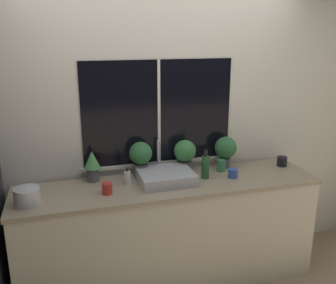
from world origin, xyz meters
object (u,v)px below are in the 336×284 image
object	(u,v)px
potted_plant_far_left	(92,164)
mug_black	(282,161)
mug_green	(221,166)
kettle	(27,196)
sink	(165,176)
mug_red	(107,188)
mug_blue	(233,173)
soap_bottle	(127,177)
potted_plant_center_left	(141,156)
bottle_tall	(205,167)
potted_plant_center_right	(185,153)
potted_plant_far_right	(226,149)

from	to	relation	value
potted_plant_far_left	mug_black	bearing A→B (deg)	-3.93
potted_plant_far_left	mug_green	distance (m)	1.12
kettle	potted_plant_far_left	bearing A→B (deg)	33.03
sink	kettle	bearing A→B (deg)	-172.42
mug_red	mug_blue	bearing A→B (deg)	2.05
sink	potted_plant_far_left	world-z (taller)	sink
soap_bottle	mug_red	bearing A→B (deg)	-142.18
sink	mug_blue	xyz separation A→B (m)	(0.57, -0.08, -0.01)
potted_plant_center_left	soap_bottle	world-z (taller)	potted_plant_center_left
mug_black	kettle	bearing A→B (deg)	-174.75
mug_blue	potted_plant_center_left	bearing A→B (deg)	161.08
bottle_tall	kettle	distance (m)	1.41
mug_green	sink	bearing A→B (deg)	-170.43
potted_plant_center_right	kettle	world-z (taller)	potted_plant_center_right
potted_plant_far_left	potted_plant_center_left	size ratio (longest dim) A/B	0.86
sink	mug_blue	bearing A→B (deg)	-7.58
potted_plant_far_right	mug_blue	size ratio (longest dim) A/B	3.45
potted_plant_far_left	kettle	xyz separation A→B (m)	(-0.49, -0.32, -0.08)
mug_black	mug_red	xyz separation A→B (m)	(-1.63, -0.17, -0.00)
sink	potted_plant_far_right	bearing A→B (deg)	16.07
potted_plant_center_left	mug_red	bearing A→B (deg)	-138.31
potted_plant_far_right	kettle	bearing A→B (deg)	-169.25
mug_red	mug_blue	size ratio (longest dim) A/B	1.03
potted_plant_far_right	mug_green	size ratio (longest dim) A/B	2.74
sink	mug_red	xyz separation A→B (m)	(-0.49, -0.11, -0.00)
potted_plant_far_left	sink	bearing A→B (deg)	-17.22
soap_bottle	mug_black	size ratio (longest dim) A/B	1.57
soap_bottle	mug_black	bearing A→B (deg)	1.27
sink	potted_plant_far_left	distance (m)	0.61
mug_black	kettle	world-z (taller)	kettle
potted_plant_center_left	mug_red	xyz separation A→B (m)	(-0.33, -0.29, -0.13)
potted_plant_center_right	mug_blue	bearing A→B (deg)	-36.28
potted_plant_center_right	mug_red	world-z (taller)	potted_plant_center_right
soap_bottle	mug_red	xyz separation A→B (m)	(-0.18, -0.14, -0.02)
mug_blue	kettle	bearing A→B (deg)	-177.72
kettle	mug_red	bearing A→B (deg)	2.71
potted_plant_center_right	kettle	bearing A→B (deg)	-166.13
mug_green	mug_blue	xyz separation A→B (m)	(0.03, -0.17, -0.01)
mug_black	mug_blue	xyz separation A→B (m)	(-0.56, -0.14, -0.01)
potted_plant_center_right	potted_plant_far_right	bearing A→B (deg)	0.00
mug_red	mug_blue	xyz separation A→B (m)	(1.07, 0.04, -0.01)
mug_red	bottle_tall	bearing A→B (deg)	6.02
sink	soap_bottle	size ratio (longest dim) A/B	3.14
soap_bottle	mug_blue	bearing A→B (deg)	-6.75
potted_plant_far_left	kettle	size ratio (longest dim) A/B	1.41
soap_bottle	mug_green	xyz separation A→B (m)	(0.85, 0.06, -0.01)
mug_red	kettle	size ratio (longest dim) A/B	0.47
kettle	potted_plant_center_left	bearing A→B (deg)	19.59
mug_black	mug_green	xyz separation A→B (m)	(-0.59, 0.03, 0.01)
kettle	mug_green	bearing A→B (deg)	8.25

